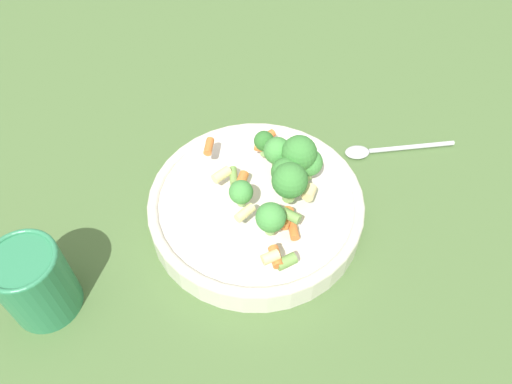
# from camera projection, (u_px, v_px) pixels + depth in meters

# --- Properties ---
(ground_plane) EXTENTS (3.00, 3.00, 0.00)m
(ground_plane) POSITION_uv_depth(u_px,v_px,m) (256.00, 217.00, 0.67)
(ground_plane) COLOR #4C6B38
(bowl) EXTENTS (0.28, 0.28, 0.04)m
(bowl) POSITION_uv_depth(u_px,v_px,m) (256.00, 206.00, 0.65)
(bowl) COLOR silver
(bowl) RESTS_ON ground_plane
(pasta_salad) EXTENTS (0.20, 0.18, 0.08)m
(pasta_salad) POSITION_uv_depth(u_px,v_px,m) (284.00, 173.00, 0.60)
(pasta_salad) COLOR #8CB766
(pasta_salad) RESTS_ON bowl
(cup) EXTENTS (0.08, 0.08, 0.10)m
(cup) POSITION_uv_depth(u_px,v_px,m) (35.00, 282.00, 0.55)
(cup) COLOR #2D7F51
(cup) RESTS_ON ground_plane
(spoon) EXTENTS (0.12, 0.13, 0.01)m
(spoon) POSITION_uv_depth(u_px,v_px,m) (379.00, 150.00, 0.73)
(spoon) COLOR silver
(spoon) RESTS_ON ground_plane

